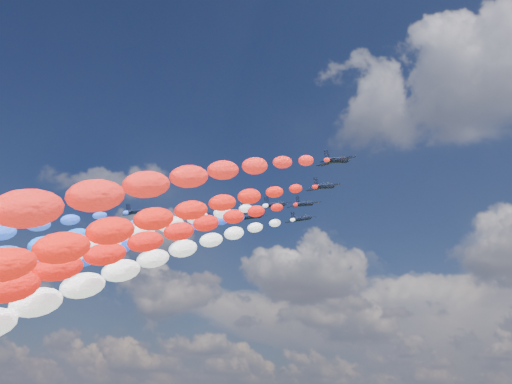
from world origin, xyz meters
The scene contains 14 objects.
jet_0 centered at (-32.43, -5.93, 110.09)m, with size 9.03×12.11×2.67m, color black, non-canonical shape.
jet_1 centered at (-21.48, 5.75, 110.09)m, with size 9.03×12.11×2.67m, color black, non-canonical shape.
jet_2 centered at (-9.60, 15.83, 110.09)m, with size 9.03×12.11×2.67m, color black, non-canonical shape.
trail_2 centered at (-9.60, -47.72, 81.79)m, with size 6.36×123.71×59.78m, color blue, non-canonical shape.
jet_3 centered at (1.72, 10.70, 110.09)m, with size 9.03×12.11×2.67m, color black, non-canonical shape.
trail_3 centered at (1.72, -52.85, 81.79)m, with size 6.36×123.71×59.78m, color white, non-canonical shape.
jet_4 centered at (0.95, 25.45, 110.09)m, with size 9.03×12.11×2.67m, color black, non-canonical shape.
trail_4 centered at (0.95, -38.10, 81.79)m, with size 6.36×123.71×59.78m, color white, non-canonical shape.
jet_5 centered at (8.67, 14.51, 110.09)m, with size 9.03×12.11×2.67m, color black, non-canonical shape.
trail_5 centered at (8.67, -49.04, 81.79)m, with size 6.36×123.71×59.78m, color red, non-canonical shape.
jet_6 centered at (19.59, 5.62, 110.09)m, with size 9.03×12.11×2.67m, color black, non-canonical shape.
trail_6 centered at (19.59, -57.94, 81.79)m, with size 6.36×123.71×59.78m, color red, non-canonical shape.
jet_7 centered at (30.15, -7.59, 110.09)m, with size 9.03×12.11×2.67m, color black, non-canonical shape.
trail_7 centered at (30.15, -71.15, 81.79)m, with size 6.36×123.71×59.78m, color red, non-canonical shape.
Camera 1 is at (91.99, -127.96, 54.73)m, focal length 45.74 mm.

